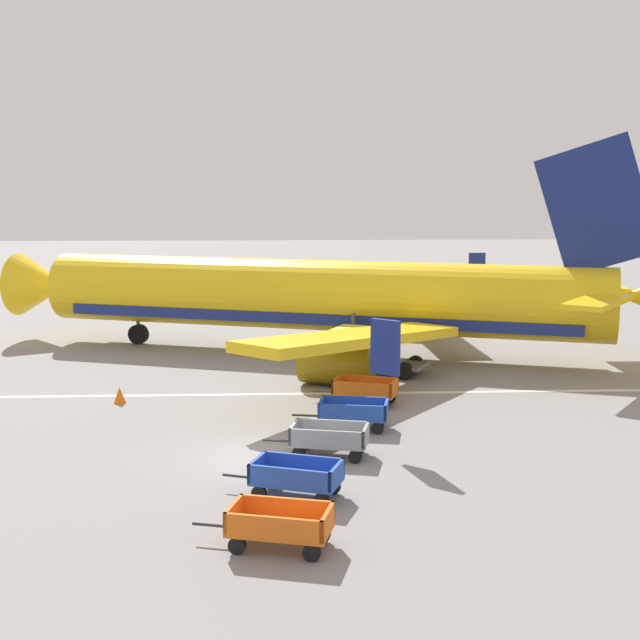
# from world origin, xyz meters

# --- Properties ---
(ground_plane) EXTENTS (220.00, 220.00, 0.00)m
(ground_plane) POSITION_xyz_m (0.00, 0.00, 0.00)
(ground_plane) COLOR gray
(apron_stripe) EXTENTS (120.00, 0.36, 0.01)m
(apron_stripe) POSITION_xyz_m (0.00, 8.64, 0.01)
(apron_stripe) COLOR silver
(apron_stripe) RESTS_ON ground
(airplane) EXTENTS (36.66, 29.81, 11.34)m
(airplane) POSITION_xyz_m (3.86, 17.16, 3.05)
(airplane) COLOR yellow
(airplane) RESTS_ON ground
(baggage_cart_nearest) EXTENTS (3.62, 2.01, 1.07)m
(baggage_cart_nearest) POSITION_xyz_m (0.88, -7.27, 0.60)
(baggage_cart_nearest) COLOR orange
(baggage_cart_nearest) RESTS_ON ground
(baggage_cart_second_in_row) EXTENTS (3.59, 2.16, 1.07)m
(baggage_cart_second_in_row) POSITION_xyz_m (1.36, -3.74, 0.60)
(baggage_cart_second_in_row) COLOR #234CB2
(baggage_cart_second_in_row) RESTS_ON ground
(baggage_cart_third_in_row) EXTENTS (3.63, 1.92, 1.07)m
(baggage_cart_third_in_row) POSITION_xyz_m (2.53, 0.00, 0.60)
(baggage_cart_third_in_row) COLOR gray
(baggage_cart_third_in_row) RESTS_ON ground
(baggage_cart_fourth_in_row) EXTENTS (3.63, 1.83, 1.07)m
(baggage_cart_fourth_in_row) POSITION_xyz_m (3.60, 3.21, 0.60)
(baggage_cart_fourth_in_row) COLOR #234CB2
(baggage_cart_fourth_in_row) RESTS_ON ground
(baggage_cart_far_end) EXTENTS (3.59, 2.15, 1.07)m
(baggage_cart_far_end) POSITION_xyz_m (4.36, 6.70, 0.60)
(baggage_cart_far_end) COLOR orange
(baggage_cart_far_end) RESTS_ON ground
(service_truck_beside_carts) EXTENTS (4.77, 3.60, 2.10)m
(service_truck_beside_carts) POSITION_xyz_m (4.86, 12.99, 1.10)
(service_truck_beside_carts) COLOR slate
(service_truck_beside_carts) RESTS_ON ground
(traffic_cone_near_plane) EXTENTS (0.52, 0.52, 0.68)m
(traffic_cone_near_plane) POSITION_xyz_m (-5.70, 7.42, 0.34)
(traffic_cone_near_plane) COLOR orange
(traffic_cone_near_plane) RESTS_ON ground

